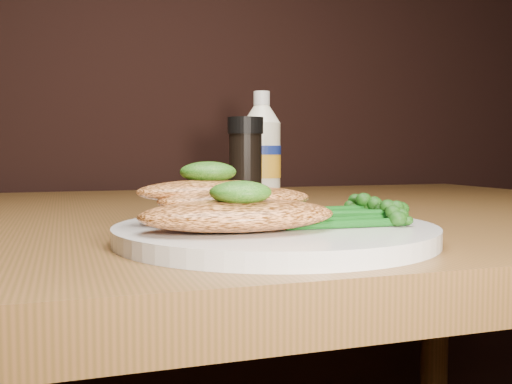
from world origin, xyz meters
name	(u,v)px	position (x,y,z in m)	size (l,w,h in m)	color
plate	(275,233)	(-0.04, 0.79, 0.76)	(0.26, 0.26, 0.01)	silver
chicken_front	(238,215)	(-0.08, 0.77, 0.78)	(0.15, 0.08, 0.02)	#E98B4A
chicken_mid	(236,200)	(-0.07, 0.81, 0.78)	(0.13, 0.07, 0.02)	#E98B4A
chicken_back	(206,191)	(-0.09, 0.83, 0.79)	(0.12, 0.06, 0.02)	#E98B4A
pesto_front	(240,192)	(-0.08, 0.76, 0.79)	(0.04, 0.04, 0.02)	#073107
pesto_back	(208,172)	(-0.09, 0.84, 0.80)	(0.05, 0.04, 0.02)	#073107
broccolini_bundle	(331,211)	(0.01, 0.79, 0.77)	(0.12, 0.09, 0.02)	#114F14
mayo_bottle	(262,147)	(0.07, 1.15, 0.83)	(0.06, 0.06, 0.16)	white
pepper_grinder	(245,161)	(0.03, 1.11, 0.81)	(0.05, 0.05, 0.12)	black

